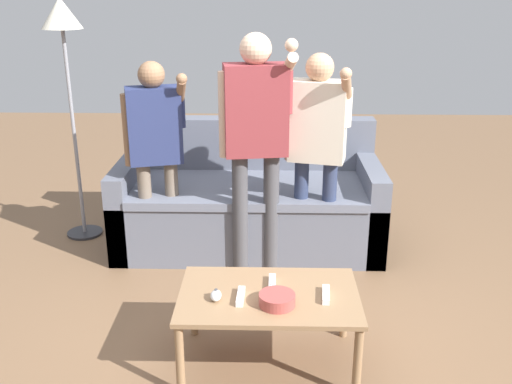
{
  "coord_description": "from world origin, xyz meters",
  "views": [
    {
      "loc": [
        0.02,
        -2.85,
        1.93
      ],
      "look_at": [
        -0.06,
        0.31,
        0.77
      ],
      "focal_mm": 40.54,
      "sensor_mm": 36.0,
      "label": 1
    }
  ],
  "objects_px": {
    "coffee_table": "(269,303)",
    "game_remote_wand_spare": "(272,283)",
    "player_center": "(256,128)",
    "game_remote_wand_near": "(241,296)",
    "couch": "(249,203)",
    "snack_bowl": "(277,300)",
    "floor_lamp": "(64,38)",
    "player_left": "(155,141)",
    "game_remote_nunchuk": "(216,295)",
    "game_remote_wand_far": "(326,295)",
    "player_right": "(317,137)"
  },
  "relations": [
    {
      "from": "couch",
      "to": "snack_bowl",
      "type": "xyz_separation_m",
      "value": [
        0.2,
        -1.67,
        0.13
      ]
    },
    {
      "from": "snack_bowl",
      "to": "game_remote_wand_near",
      "type": "bearing_deg",
      "value": 163.99
    },
    {
      "from": "game_remote_wand_far",
      "to": "game_remote_wand_spare",
      "type": "distance_m",
      "value": 0.3
    },
    {
      "from": "couch",
      "to": "player_left",
      "type": "relative_size",
      "value": 1.37
    },
    {
      "from": "couch",
      "to": "player_center",
      "type": "height_order",
      "value": "player_center"
    },
    {
      "from": "player_right",
      "to": "game_remote_wand_near",
      "type": "bearing_deg",
      "value": -110.69
    },
    {
      "from": "snack_bowl",
      "to": "game_remote_nunchuk",
      "type": "bearing_deg",
      "value": 172.09
    },
    {
      "from": "snack_bowl",
      "to": "player_right",
      "type": "height_order",
      "value": "player_right"
    },
    {
      "from": "couch",
      "to": "coffee_table",
      "type": "height_order",
      "value": "couch"
    },
    {
      "from": "floor_lamp",
      "to": "coffee_table",
      "type": "bearing_deg",
      "value": -47.87
    },
    {
      "from": "game_remote_nunchuk",
      "to": "game_remote_wand_far",
      "type": "height_order",
      "value": "game_remote_nunchuk"
    },
    {
      "from": "couch",
      "to": "game_remote_wand_near",
      "type": "xyz_separation_m",
      "value": [
        0.02,
        -1.62,
        0.12
      ]
    },
    {
      "from": "game_remote_wand_spare",
      "to": "game_remote_nunchuk",
      "type": "bearing_deg",
      "value": -151.43
    },
    {
      "from": "game_remote_nunchuk",
      "to": "game_remote_wand_spare",
      "type": "relative_size",
      "value": 0.59
    },
    {
      "from": "coffee_table",
      "to": "floor_lamp",
      "type": "relative_size",
      "value": 0.51
    },
    {
      "from": "couch",
      "to": "coffee_table",
      "type": "xyz_separation_m",
      "value": [
        0.16,
        -1.57,
        0.05
      ]
    },
    {
      "from": "player_left",
      "to": "game_remote_wand_spare",
      "type": "xyz_separation_m",
      "value": [
        0.8,
        -1.1,
        -0.48
      ]
    },
    {
      "from": "game_remote_nunchuk",
      "to": "player_center",
      "type": "relative_size",
      "value": 0.05
    },
    {
      "from": "coffee_table",
      "to": "game_remote_wand_near",
      "type": "xyz_separation_m",
      "value": [
        -0.14,
        -0.05,
        0.07
      ]
    },
    {
      "from": "coffee_table",
      "to": "player_center",
      "type": "bearing_deg",
      "value": 94.98
    },
    {
      "from": "game_remote_nunchuk",
      "to": "game_remote_wand_far",
      "type": "xyz_separation_m",
      "value": [
        0.56,
        0.04,
        -0.01
      ]
    },
    {
      "from": "coffee_table",
      "to": "floor_lamp",
      "type": "height_order",
      "value": "floor_lamp"
    },
    {
      "from": "coffee_table",
      "to": "game_remote_wand_near",
      "type": "relative_size",
      "value": 5.59
    },
    {
      "from": "coffee_table",
      "to": "game_remote_nunchuk",
      "type": "xyz_separation_m",
      "value": [
        -0.27,
        -0.06,
        0.07
      ]
    },
    {
      "from": "coffee_table",
      "to": "player_center",
      "type": "relative_size",
      "value": 0.57
    },
    {
      "from": "player_center",
      "to": "game_remote_wand_near",
      "type": "relative_size",
      "value": 9.88
    },
    {
      "from": "game_remote_nunchuk",
      "to": "game_remote_wand_far",
      "type": "distance_m",
      "value": 0.56
    },
    {
      "from": "player_left",
      "to": "player_center",
      "type": "bearing_deg",
      "value": -10.76
    },
    {
      "from": "game_remote_nunchuk",
      "to": "player_center",
      "type": "height_order",
      "value": "player_center"
    },
    {
      "from": "player_left",
      "to": "player_center",
      "type": "xyz_separation_m",
      "value": [
        0.69,
        -0.13,
        0.12
      ]
    },
    {
      "from": "floor_lamp",
      "to": "player_center",
      "type": "height_order",
      "value": "floor_lamp"
    },
    {
      "from": "coffee_table",
      "to": "game_remote_wand_near",
      "type": "distance_m",
      "value": 0.17
    },
    {
      "from": "couch",
      "to": "game_remote_wand_spare",
      "type": "distance_m",
      "value": 1.49
    },
    {
      "from": "floor_lamp",
      "to": "player_center",
      "type": "xyz_separation_m",
      "value": [
        1.4,
        -0.59,
        -0.51
      ]
    },
    {
      "from": "couch",
      "to": "player_center",
      "type": "relative_size",
      "value": 1.21
    },
    {
      "from": "snack_bowl",
      "to": "player_center",
      "type": "xyz_separation_m",
      "value": [
        -0.13,
        1.17,
        0.58
      ]
    },
    {
      "from": "couch",
      "to": "game_remote_wand_near",
      "type": "height_order",
      "value": "couch"
    },
    {
      "from": "coffee_table",
      "to": "game_remote_wand_spare",
      "type": "xyz_separation_m",
      "value": [
        0.02,
        0.09,
        0.07
      ]
    },
    {
      "from": "coffee_table",
      "to": "snack_bowl",
      "type": "relative_size",
      "value": 5.1
    },
    {
      "from": "game_remote_nunchuk",
      "to": "coffee_table",
      "type": "bearing_deg",
      "value": 13.37
    },
    {
      "from": "game_remote_wand_near",
      "to": "snack_bowl",
      "type": "bearing_deg",
      "value": -16.01
    },
    {
      "from": "game_remote_wand_near",
      "to": "game_remote_wand_far",
      "type": "xyz_separation_m",
      "value": [
        0.43,
        0.03,
        0.0
      ]
    },
    {
      "from": "game_remote_wand_far",
      "to": "snack_bowl",
      "type": "bearing_deg",
      "value": -162.31
    },
    {
      "from": "coffee_table",
      "to": "player_right",
      "type": "relative_size",
      "value": 0.62
    },
    {
      "from": "couch",
      "to": "game_remote_wand_far",
      "type": "xyz_separation_m",
      "value": [
        0.45,
        -1.59,
        0.12
      ]
    },
    {
      "from": "floor_lamp",
      "to": "game_remote_wand_near",
      "type": "bearing_deg",
      "value": -51.6
    },
    {
      "from": "player_center",
      "to": "game_remote_wand_near",
      "type": "bearing_deg",
      "value": -92.56
    },
    {
      "from": "snack_bowl",
      "to": "couch",
      "type": "bearing_deg",
      "value": 96.8
    },
    {
      "from": "couch",
      "to": "game_remote_wand_near",
      "type": "distance_m",
      "value": 1.62
    },
    {
      "from": "floor_lamp",
      "to": "game_remote_wand_near",
      "type": "xyz_separation_m",
      "value": [
        1.35,
        -1.71,
        -1.11
      ]
    }
  ]
}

